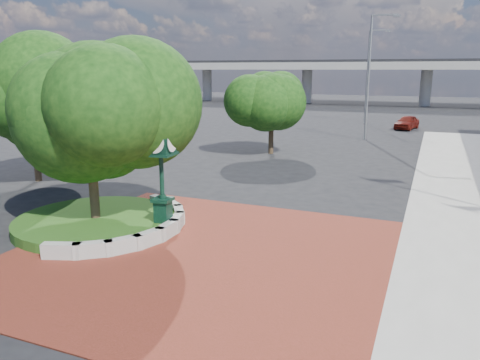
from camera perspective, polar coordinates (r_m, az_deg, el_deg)
The scene contains 12 objects.
ground at distance 16.50m, azimuth -3.41°, elevation -7.88°, with size 200.00×200.00×0.00m, color black.
plaza at distance 15.67m, azimuth -5.03°, elevation -9.02°, with size 12.00×12.00×0.04m, color maroon.
planter_wall at distance 17.70m, azimuth -11.37°, elevation -5.70°, with size 2.96×6.77×0.54m.
grass_bed at distance 19.05m, azimuth -17.13°, elevation -4.89°, with size 6.10×6.10×0.40m, color #194112.
overpass at distance 84.10m, azimuth 18.27°, elevation 13.10°, with size 90.00×12.00×7.50m.
tree_planter at distance 18.29m, azimuth -17.88°, elevation 5.66°, with size 5.20×5.20×6.33m.
tree_northwest at distance 27.36m, azimuth -24.11°, elevation 8.34°, with size 5.60×5.60×6.93m.
tree_street at distance 33.69m, azimuth 3.86°, elevation 8.68°, with size 4.40×4.40×5.45m.
post_clock at distance 17.32m, azimuth -9.58°, elevation 1.77°, with size 1.04×1.04×4.63m.
parked_car at distance 50.83m, azimuth 19.68°, elevation 6.64°, with size 1.66×4.12×1.40m, color #5E140D.
street_lamp_near at distance 41.79m, azimuth 15.81°, elevation 13.00°, with size 2.32×0.34×10.34m.
street_lamp_far at distance 55.21m, azimuth 15.55°, elevation 12.87°, with size 2.28×0.49×10.16m.
Camera 1 is at (6.79, -13.80, 5.97)m, focal length 35.00 mm.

